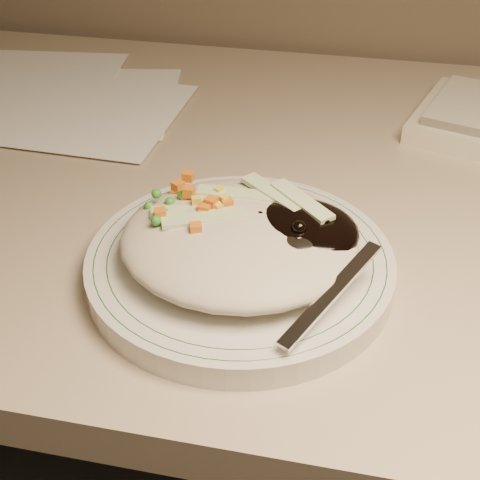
# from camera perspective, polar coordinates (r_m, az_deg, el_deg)

# --- Properties ---
(desk) EXTENTS (1.40, 0.70, 0.74)m
(desk) POSITION_cam_1_polar(r_m,az_deg,el_deg) (0.82, 8.17, -6.92)
(desk) COLOR tan
(desk) RESTS_ON ground
(plate) EXTENTS (0.25, 0.25, 0.02)m
(plate) POSITION_cam_1_polar(r_m,az_deg,el_deg) (0.56, 0.00, -2.16)
(plate) COLOR silver
(plate) RESTS_ON desk
(plate_rim) EXTENTS (0.24, 0.24, 0.00)m
(plate_rim) POSITION_cam_1_polar(r_m,az_deg,el_deg) (0.55, 0.00, -1.35)
(plate_rim) COLOR #144723
(plate_rim) RESTS_ON plate
(meal) EXTENTS (0.21, 0.19, 0.05)m
(meal) POSITION_cam_1_polar(r_m,az_deg,el_deg) (0.54, 0.42, 0.39)
(meal) COLOR #B3A991
(meal) RESTS_ON plate
(papers) EXTENTS (0.43, 0.34, 0.00)m
(papers) POSITION_cam_1_polar(r_m,az_deg,el_deg) (0.91, -17.50, 11.47)
(papers) COLOR white
(papers) RESTS_ON desk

